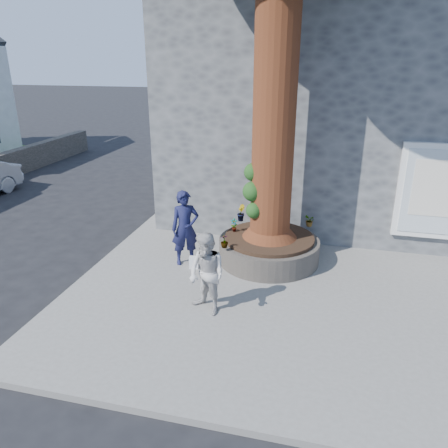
# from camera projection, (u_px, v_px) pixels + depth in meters

# --- Properties ---
(ground) EXTENTS (120.00, 120.00, 0.00)m
(ground) POSITION_uv_depth(u_px,v_px,m) (213.00, 304.00, 8.60)
(ground) COLOR black
(ground) RESTS_ON ground
(pavement) EXTENTS (9.00, 8.00, 0.12)m
(pavement) POSITION_uv_depth(u_px,v_px,m) (294.00, 286.00, 9.15)
(pavement) COLOR slate
(pavement) RESTS_ON ground
(yellow_line) EXTENTS (0.10, 30.00, 0.01)m
(yellow_line) POSITION_uv_depth(u_px,v_px,m) (98.00, 265.00, 10.19)
(yellow_line) COLOR yellow
(yellow_line) RESTS_ON ground
(stone_shop) EXTENTS (10.30, 8.30, 6.30)m
(stone_shop) POSITION_uv_depth(u_px,v_px,m) (352.00, 105.00, 13.42)
(stone_shop) COLOR #484A4C
(stone_shop) RESTS_ON ground
(planter) EXTENTS (2.30, 2.30, 0.60)m
(planter) POSITION_uv_depth(u_px,v_px,m) (269.00, 248.00, 10.08)
(planter) COLOR black
(planter) RESTS_ON pavement
(man) EXTENTS (0.74, 0.65, 1.71)m
(man) POSITION_uv_depth(u_px,v_px,m) (185.00, 228.00, 9.75)
(man) COLOR #15173A
(man) RESTS_ON pavement
(woman) EXTENTS (0.95, 0.89, 1.55)m
(woman) POSITION_uv_depth(u_px,v_px,m) (207.00, 274.00, 7.87)
(woman) COLOR #B6B2AE
(woman) RESTS_ON pavement
(shopping_bag) EXTENTS (0.22, 0.15, 0.28)m
(shopping_bag) POSITION_uv_depth(u_px,v_px,m) (194.00, 262.00, 9.75)
(shopping_bag) COLOR white
(shopping_bag) RESTS_ON pavement
(plant_a) EXTENTS (0.19, 0.15, 0.32)m
(plant_a) POSITION_uv_depth(u_px,v_px,m) (234.00, 225.00, 10.19)
(plant_a) COLOR gray
(plant_a) RESTS_ON planter
(plant_b) EXTENTS (0.27, 0.28, 0.41)m
(plant_b) POSITION_uv_depth(u_px,v_px,m) (241.00, 213.00, 10.86)
(plant_b) COLOR gray
(plant_b) RESTS_ON planter
(plant_c) EXTENTS (0.22, 0.22, 0.29)m
(plant_c) POSITION_uv_depth(u_px,v_px,m) (224.00, 241.00, 9.34)
(plant_c) COLOR gray
(plant_c) RESTS_ON planter
(plant_d) EXTENTS (0.33, 0.34, 0.29)m
(plant_d) POSITION_uv_depth(u_px,v_px,m) (310.00, 221.00, 10.50)
(plant_d) COLOR gray
(plant_d) RESTS_ON planter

